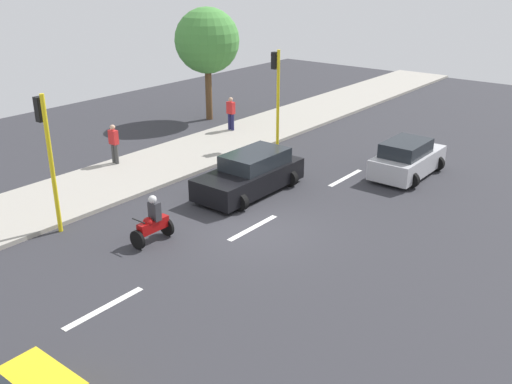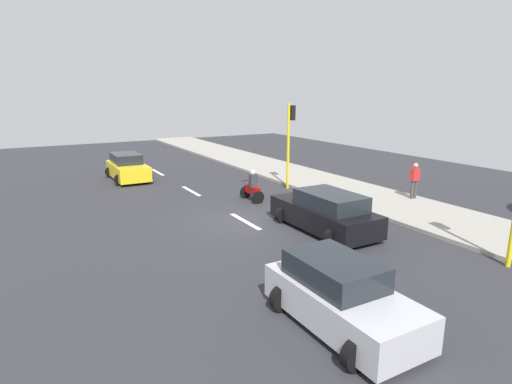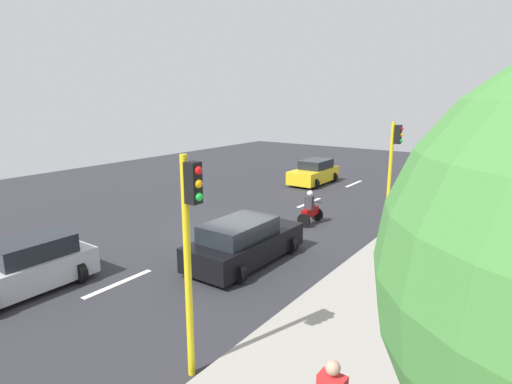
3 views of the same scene
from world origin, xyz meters
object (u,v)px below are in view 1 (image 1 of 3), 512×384
at_px(car_silver, 407,159).
at_px(motorcycle, 153,223).
at_px(car_black, 251,174).
at_px(pedestrian_near_signal, 231,112).
at_px(traffic_light_midblock, 277,84).
at_px(pedestrian_by_tree, 114,143).
at_px(street_tree_center, 207,41).
at_px(traffic_light_corner, 47,144).

height_order(car_silver, motorcycle, motorcycle).
bearing_deg(car_black, car_silver, -125.73).
distance_m(car_silver, motorcycle, 11.09).
distance_m(car_black, pedestrian_near_signal, 8.24).
relative_size(car_black, traffic_light_midblock, 1.02).
height_order(pedestrian_near_signal, pedestrian_by_tree, same).
bearing_deg(traffic_light_midblock, street_tree_center, -16.44).
relative_size(car_black, pedestrian_near_signal, 2.72).
xyz_separation_m(car_silver, motorcycle, (3.59, 10.49, -0.07)).
distance_m(motorcycle, traffic_light_corner, 4.04).
height_order(traffic_light_corner, street_tree_center, street_tree_center).
xyz_separation_m(pedestrian_near_signal, street_tree_center, (2.76, -1.34, 3.19)).
distance_m(car_black, car_silver, 6.59).
xyz_separation_m(car_black, traffic_light_midblock, (2.77, -5.32, 2.22)).
height_order(car_black, car_silver, same).
relative_size(pedestrian_near_signal, pedestrian_by_tree, 1.00).
height_order(car_silver, traffic_light_midblock, traffic_light_midblock).
bearing_deg(street_tree_center, pedestrian_near_signal, 154.02).
bearing_deg(traffic_light_corner, car_silver, -119.17).
height_order(pedestrian_near_signal, traffic_light_corner, traffic_light_corner).
relative_size(car_silver, pedestrian_by_tree, 2.26).
distance_m(car_silver, pedestrian_by_tree, 12.19).
distance_m(car_silver, traffic_light_midblock, 6.99).
bearing_deg(traffic_light_corner, car_black, -113.06).
bearing_deg(street_tree_center, pedestrian_by_tree, 105.47).
relative_size(pedestrian_by_tree, traffic_light_corner, 0.38).
distance_m(motorcycle, pedestrian_near_signal, 12.50).
xyz_separation_m(car_black, pedestrian_near_signal, (5.92, -5.72, 0.35)).
distance_m(pedestrian_near_signal, street_tree_center, 4.43).
height_order(motorcycle, traffic_light_midblock, traffic_light_midblock).
bearing_deg(street_tree_center, car_silver, 172.19).
distance_m(car_silver, traffic_light_corner, 13.77).
relative_size(traffic_light_midblock, street_tree_center, 0.75).
distance_m(car_black, pedestrian_by_tree, 6.50).
bearing_deg(car_black, street_tree_center, -39.17).
bearing_deg(car_silver, traffic_light_corner, 60.83).
bearing_deg(car_black, traffic_light_corner, 66.94).
xyz_separation_m(pedestrian_by_tree, traffic_light_corner, (-3.58, 5.19, 1.87)).
xyz_separation_m(car_silver, pedestrian_by_tree, (10.20, 6.67, 0.35)).
distance_m(pedestrian_near_signal, pedestrian_by_tree, 7.06).
height_order(motorcycle, pedestrian_near_signal, pedestrian_near_signal).
bearing_deg(traffic_light_corner, pedestrian_by_tree, -55.45).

